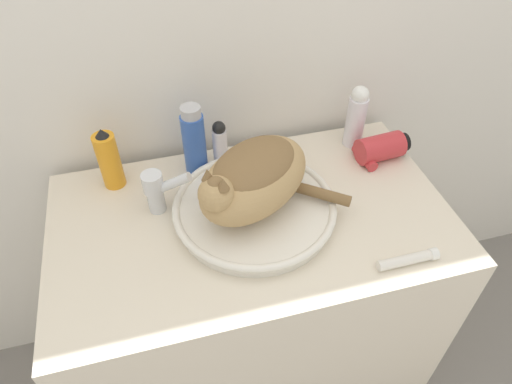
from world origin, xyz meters
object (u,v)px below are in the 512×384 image
faucet (157,190)px  shampoo_bottle_tall (194,141)px  deodorant_stick (220,145)px  hair_dryer (380,148)px  cream_tube (409,259)px  cat (253,177)px  lotion_bottle_white (356,116)px  spray_bottle_trigger (109,160)px

faucet → shampoo_bottle_tall: size_ratio=0.63×
deodorant_stick → hair_dryer: size_ratio=0.96×
cream_tube → hair_dryer: 0.38m
faucet → shampoo_bottle_tall: 0.18m
faucet → cat: bearing=-1.1°
cat → lotion_bottle_white: size_ratio=2.16×
shampoo_bottle_tall → spray_bottle_trigger: bearing=180.0°
shampoo_bottle_tall → lotion_bottle_white: bearing=-0.0°
spray_bottle_trigger → hair_dryer: bearing=-6.6°
faucet → hair_dryer: size_ratio=0.84×
cat → shampoo_bottle_tall: 0.25m
cat → faucet: 0.25m
deodorant_stick → shampoo_bottle_tall: 0.07m
lotion_bottle_white → spray_bottle_trigger: 0.70m
deodorant_stick → cat: bearing=-80.1°
shampoo_bottle_tall → spray_bottle_trigger: (-0.23, 0.00, -0.02)m
cat → cream_tube: 0.41m
spray_bottle_trigger → cream_tube: bearing=-35.2°
deodorant_stick → lotion_bottle_white: 0.41m
deodorant_stick → hair_dryer: 0.46m
cat → spray_bottle_trigger: cat is taller
cream_tube → deodorant_stick: bearing=127.3°
cat → shampoo_bottle_tall: size_ratio=2.02×
faucet → spray_bottle_trigger: spray_bottle_trigger is taller
faucet → deodorant_stick: deodorant_stick is taller
faucet → shampoo_bottle_tall: (0.12, 0.13, 0.03)m
faucet → cream_tube: bearing=-11.4°
deodorant_stick → shampoo_bottle_tall: (-0.07, 0.00, 0.03)m
shampoo_bottle_tall → cream_tube: bearing=-47.5°
faucet → hair_dryer: 0.64m
deodorant_stick → shampoo_bottle_tall: shampoo_bottle_tall is taller
lotion_bottle_white → faucet: bearing=-167.4°
cream_tube → faucet: bearing=148.8°
lotion_bottle_white → deodorant_stick: bearing=180.0°
deodorant_stick → shampoo_bottle_tall: size_ratio=0.72×
lotion_bottle_white → hair_dryer: bearing=-62.9°
spray_bottle_trigger → cream_tube: size_ratio=1.22×
faucet → lotion_bottle_white: size_ratio=0.68×
lotion_bottle_white → spray_bottle_trigger: size_ratio=1.06×
faucet → hair_dryer: faucet is taller
shampoo_bottle_tall → cream_tube: size_ratio=1.40×
cat → lotion_bottle_white: bearing=175.8°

